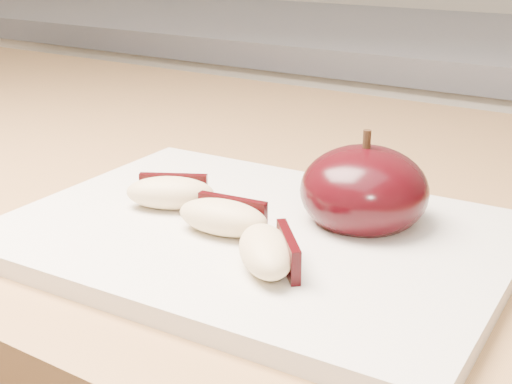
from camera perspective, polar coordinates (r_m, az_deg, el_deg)
The scene contains 6 objects.
back_cabinet at distance 1.40m, azimuth 16.93°, elevation -7.38°, with size 2.40×0.62×0.94m.
cutting_board at distance 0.48m, azimuth 0.00°, elevation -3.55°, with size 0.33×0.24×0.01m, color beige.
apple_half at distance 0.48m, azimuth 8.63°, elevation 0.11°, with size 0.10×0.10×0.07m.
apple_wedge_a at distance 0.51m, azimuth -6.85°, elevation -0.01°, with size 0.07×0.06×0.02m.
apple_wedge_b at distance 0.46m, azimuth -2.58°, elevation -1.99°, with size 0.07×0.04×0.02m.
apple_wedge_c at distance 0.41m, azimuth 1.00°, elevation -4.73°, with size 0.06×0.07×0.02m.
Camera 1 is at (0.32, -0.01, 1.10)m, focal length 50.00 mm.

